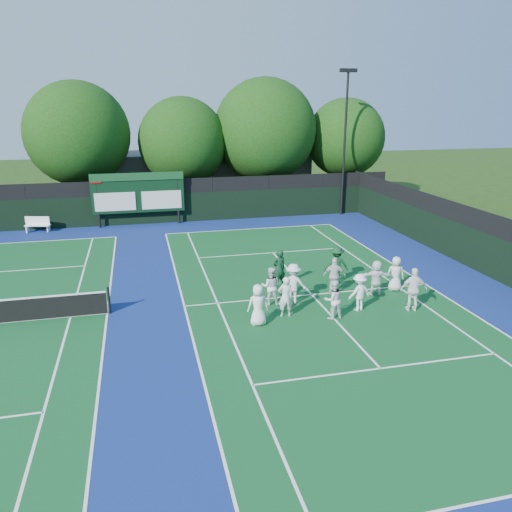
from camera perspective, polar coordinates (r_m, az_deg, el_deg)
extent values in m
plane|color=#1E390F|center=(20.87, 7.30, -5.42)|extent=(120.00, 120.00, 0.00)
cube|color=navy|center=(20.60, -9.62, -5.83)|extent=(34.00, 32.00, 0.01)
cube|color=#104E22|center=(21.74, 6.38, -4.41)|extent=(10.97, 23.77, 0.00)
cube|color=white|center=(12.77, 26.22, -23.58)|extent=(10.97, 0.08, 0.00)
cube|color=white|center=(32.62, -0.62, 3.11)|extent=(10.97, 0.08, 0.00)
cube|color=white|center=(20.63, -8.19, -5.70)|extent=(0.08, 23.77, 0.00)
cube|color=white|center=(24.07, 18.80, -3.07)|extent=(0.08, 23.77, 0.00)
cube|color=white|center=(20.78, -4.42, -5.39)|extent=(0.08, 23.77, 0.00)
cube|color=white|center=(23.39, 15.94, -3.39)|extent=(0.08, 23.77, 0.00)
cube|color=white|center=(16.45, 14.03, -12.36)|extent=(8.23, 0.08, 0.00)
cube|color=white|center=(27.50, 1.92, 0.38)|extent=(8.23, 0.08, 0.00)
cube|color=white|center=(21.73, 6.38, -4.40)|extent=(0.08, 12.80, 0.00)
cube|color=white|center=(32.62, -25.36, 1.41)|extent=(10.97, 0.08, 0.00)
cube|color=white|center=(20.63, -16.64, -6.28)|extent=(0.08, 23.77, 0.00)
cube|color=white|center=(20.78, -20.43, -6.50)|extent=(0.08, 23.77, 0.00)
cube|color=black|center=(34.69, -11.54, 5.29)|extent=(34.00, 0.08, 2.00)
cube|color=black|center=(34.42, -11.69, 7.73)|extent=(34.00, 0.05, 1.00)
cube|color=black|center=(25.78, 25.66, -0.23)|extent=(0.08, 32.00, 2.00)
cube|color=black|center=(25.41, 26.10, 2.99)|extent=(0.05, 32.00, 1.00)
cylinder|color=black|center=(34.23, -17.64, 5.95)|extent=(0.16, 0.16, 3.50)
cylinder|color=black|center=(34.23, -8.90, 6.56)|extent=(0.16, 0.16, 3.50)
cube|color=black|center=(34.06, -13.32, 7.02)|extent=(6.00, 0.15, 2.60)
cube|color=#134420|center=(33.79, -13.45, 8.82)|extent=(6.00, 0.05, 0.50)
cube|color=silver|center=(34.08, -15.79, 5.98)|extent=(2.60, 0.04, 1.20)
cube|color=silver|center=(34.08, -10.73, 6.33)|extent=(2.60, 0.04, 1.20)
cube|color=maroon|center=(33.90, -17.87, 8.32)|extent=(0.70, 0.04, 0.50)
cube|color=#545459|center=(42.68, -6.65, 9.09)|extent=(18.00, 6.00, 4.00)
cylinder|color=black|center=(36.77, 10.09, 12.35)|extent=(0.16, 0.16, 10.00)
cube|color=black|center=(36.70, 10.52, 20.14)|extent=(1.20, 0.30, 0.25)
cylinder|color=black|center=(20.42, -16.45, -4.88)|extent=(0.10, 0.10, 1.10)
cube|color=white|center=(34.70, -23.69, 3.22)|extent=(1.61, 0.80, 0.06)
cube|color=white|center=(34.79, -23.71, 3.75)|extent=(1.52, 0.46, 0.52)
cube|color=white|center=(34.87, -24.65, 2.77)|extent=(0.15, 0.37, 0.42)
cube|color=white|center=(34.64, -22.63, 2.94)|extent=(0.15, 0.37, 0.42)
cylinder|color=#311D0D|center=(38.20, -19.08, 6.65)|extent=(0.44, 0.44, 3.14)
sphere|color=#11360C|center=(37.71, -19.73, 13.01)|extent=(7.18, 7.18, 7.18)
sphere|color=#11360C|center=(38.00, -18.65, 12.05)|extent=(5.02, 5.02, 5.02)
cylinder|color=#311D0D|center=(38.19, -8.14, 7.14)|extent=(0.44, 0.44, 2.77)
sphere|color=#11360C|center=(37.72, -8.39, 12.80)|extent=(6.40, 6.40, 6.40)
sphere|color=#11360C|center=(38.13, -7.47, 11.92)|extent=(4.48, 4.48, 4.48)
cylinder|color=#311D0D|center=(39.22, 1.00, 7.75)|extent=(0.44, 0.44, 3.01)
sphere|color=#11360C|center=(38.73, 1.03, 14.17)|extent=(7.71, 7.71, 7.71)
sphere|color=#11360C|center=(39.23, 1.79, 13.08)|extent=(5.40, 5.40, 5.40)
cylinder|color=#311D0D|center=(41.32, 9.89, 7.94)|extent=(0.44, 0.44, 2.93)
sphere|color=#11360C|center=(40.89, 10.17, 13.14)|extent=(6.13, 6.13, 6.13)
sphere|color=#11360C|center=(41.45, 10.74, 12.32)|extent=(4.29, 4.29, 4.29)
sphere|color=gold|center=(21.85, 11.81, -4.50)|extent=(0.07, 0.07, 0.07)
sphere|color=gold|center=(22.32, -0.02, -3.64)|extent=(0.07, 0.07, 0.07)
sphere|color=gold|center=(24.49, 3.61, -1.74)|extent=(0.07, 0.07, 0.07)
sphere|color=gold|center=(23.58, 10.86, -2.80)|extent=(0.07, 0.07, 0.07)
imported|color=white|center=(18.52, 0.24, -5.62)|extent=(0.79, 0.53, 1.60)
imported|color=silver|center=(19.27, 3.40, -4.66)|extent=(0.63, 0.44, 1.63)
imported|color=white|center=(19.30, 8.80, -4.93)|extent=(0.81, 0.66, 1.55)
imported|color=white|center=(20.23, 11.71, -4.08)|extent=(1.09, 0.77, 1.53)
imported|color=white|center=(20.69, 17.58, -3.67)|extent=(1.12, 0.68, 1.78)
imported|color=white|center=(20.35, 1.68, -3.46)|extent=(0.90, 0.78, 1.60)
imported|color=silver|center=(20.51, 4.28, -3.18)|extent=(1.26, 0.99, 1.70)
imported|color=silver|center=(21.73, 8.95, -2.25)|extent=(1.04, 0.72, 1.64)
imported|color=white|center=(22.05, 13.58, -2.39)|extent=(1.49, 0.77, 1.53)
imported|color=silver|center=(22.67, 15.66, -1.97)|extent=(0.88, 0.72, 1.56)
imported|color=#0E361F|center=(22.19, 2.66, -1.47)|extent=(0.73, 0.58, 1.75)
imported|color=#0F391C|center=(23.02, 9.18, -1.01)|extent=(1.22, 0.85, 1.74)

